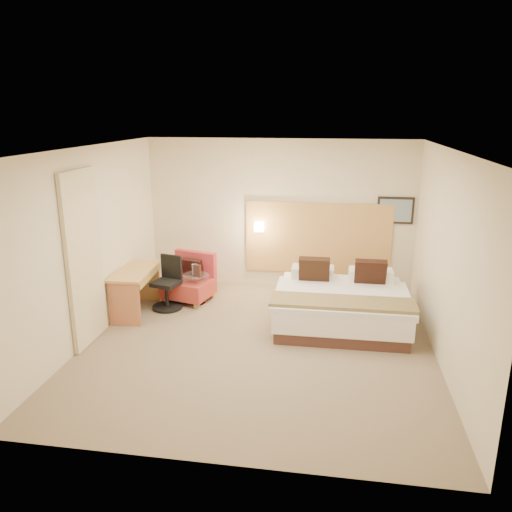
% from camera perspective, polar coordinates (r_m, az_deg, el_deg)
% --- Properties ---
extents(floor, '(4.80, 5.00, 0.02)m').
position_cam_1_polar(floor, '(7.12, 0.27, -10.15)').
color(floor, '#7E6C54').
rests_on(floor, ground).
extents(ceiling, '(4.80, 5.00, 0.02)m').
position_cam_1_polar(ceiling, '(6.39, 0.30, 12.26)').
color(ceiling, white).
rests_on(ceiling, floor).
extents(wall_back, '(4.80, 0.02, 2.70)m').
position_cam_1_polar(wall_back, '(9.05, 2.71, 4.72)').
color(wall_back, beige).
rests_on(wall_back, floor).
extents(wall_front, '(4.80, 0.02, 2.70)m').
position_cam_1_polar(wall_front, '(4.31, -4.85, -8.58)').
color(wall_front, beige).
rests_on(wall_front, floor).
extents(wall_left, '(0.02, 5.00, 2.70)m').
position_cam_1_polar(wall_left, '(7.37, -18.57, 1.22)').
color(wall_left, beige).
rests_on(wall_left, floor).
extents(wall_right, '(0.02, 5.00, 2.70)m').
position_cam_1_polar(wall_right, '(6.71, 21.07, -0.47)').
color(wall_right, beige).
rests_on(wall_right, floor).
extents(headboard_panel, '(2.60, 0.04, 1.30)m').
position_cam_1_polar(headboard_panel, '(9.05, 7.06, 2.02)').
color(headboard_panel, '#BE8A4A').
rests_on(headboard_panel, wall_back).
extents(art_frame, '(0.62, 0.03, 0.47)m').
position_cam_1_polar(art_frame, '(9.00, 15.64, 5.05)').
color(art_frame, black).
rests_on(art_frame, wall_back).
extents(art_canvas, '(0.54, 0.01, 0.39)m').
position_cam_1_polar(art_canvas, '(8.98, 15.65, 5.02)').
color(art_canvas, '#768EA3').
rests_on(art_canvas, wall_back).
extents(lamp_arm, '(0.02, 0.12, 0.02)m').
position_cam_1_polar(lamp_arm, '(9.05, 0.42, 3.44)').
color(lamp_arm, silver).
rests_on(lamp_arm, wall_back).
extents(lamp_shade, '(0.15, 0.15, 0.15)m').
position_cam_1_polar(lamp_shade, '(8.99, 0.36, 3.36)').
color(lamp_shade, '#FFEDC6').
rests_on(lamp_shade, wall_back).
extents(curtain, '(0.06, 0.90, 2.42)m').
position_cam_1_polar(curtain, '(7.17, -19.02, -0.32)').
color(curtain, beige).
rests_on(curtain, wall_left).
extents(bottle_a, '(0.07, 0.07, 0.18)m').
position_cam_1_polar(bottle_a, '(8.40, -7.16, -1.53)').
color(bottle_a, '#7896B9').
rests_on(bottle_a, side_table).
extents(bottle_b, '(0.07, 0.07, 0.18)m').
position_cam_1_polar(bottle_b, '(8.41, -6.92, -1.52)').
color(bottle_b, '#7A8DBD').
rests_on(bottle_b, side_table).
extents(menu_folder, '(0.13, 0.07, 0.20)m').
position_cam_1_polar(menu_folder, '(8.30, -6.74, -1.68)').
color(menu_folder, '#3C1E18').
rests_on(menu_folder, side_table).
extents(bed, '(2.03, 1.94, 0.97)m').
position_cam_1_polar(bed, '(7.81, 9.69, -5.31)').
color(bed, '#472923').
rests_on(bed, floor).
extents(lounge_chair, '(0.90, 0.83, 0.81)m').
position_cam_1_polar(lounge_chair, '(8.69, -7.54, -2.93)').
color(lounge_chair, '#A6764E').
rests_on(lounge_chair, floor).
extents(side_table, '(0.56, 0.56, 0.51)m').
position_cam_1_polar(side_table, '(8.48, -6.88, -3.63)').
color(side_table, silver).
rests_on(side_table, floor).
extents(desk, '(0.61, 1.19, 0.72)m').
position_cam_1_polar(desk, '(8.22, -13.53, -2.56)').
color(desk, tan).
rests_on(desk, floor).
extents(desk_chair, '(0.60, 0.60, 0.87)m').
position_cam_1_polar(desk_chair, '(8.37, -10.03, -3.53)').
color(desk_chair, black).
rests_on(desk_chair, floor).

